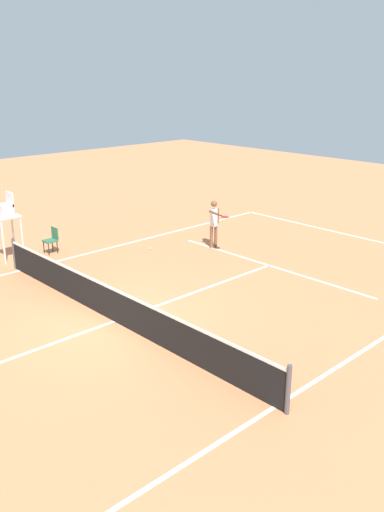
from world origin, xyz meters
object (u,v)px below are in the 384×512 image
object	(u,v)px
tennis_ball	(151,248)
player_serving	(214,220)
umpire_chair	(6,215)
courtside_chair_mid	(52,239)

from	to	relation	value
tennis_ball	player_serving	bearing A→B (deg)	-127.76
tennis_ball	umpire_chair	world-z (taller)	umpire_chair
tennis_ball	courtside_chair_mid	xyz separation A→B (m)	(2.16, 2.90, 0.50)
tennis_ball	courtside_chair_mid	distance (m)	3.65
umpire_chair	courtside_chair_mid	xyz separation A→B (m)	(-0.40, -1.44, -1.07)
tennis_ball	courtside_chair_mid	bearing A→B (deg)	53.26
player_serving	courtside_chair_mid	size ratio (longest dim) A/B	1.91
umpire_chair	courtside_chair_mid	size ratio (longest dim) A/B	2.54
courtside_chair_mid	umpire_chair	bearing A→B (deg)	74.55
player_serving	umpire_chair	bearing A→B (deg)	-20.59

